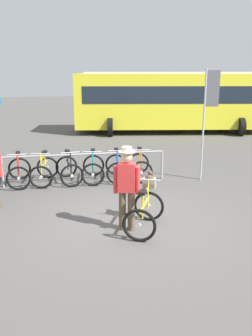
% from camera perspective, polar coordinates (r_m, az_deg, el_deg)
% --- Properties ---
extents(ground_plane, '(80.00, 80.00, 0.00)m').
position_cam_1_polar(ground_plane, '(7.78, 0.33, -8.44)').
color(ground_plane, '#514F4C').
extents(bike_rack_rail, '(4.61, 0.27, 0.88)m').
position_cam_1_polar(bike_rack_rail, '(10.20, -6.59, 1.39)').
color(bike_rack_rail, '#99999E').
rests_on(bike_rack_rail, ground).
extents(racked_bike_red, '(0.70, 1.14, 0.98)m').
position_cam_1_polar(racked_bike_red, '(10.52, -16.73, -0.62)').
color(racked_bike_red, black).
rests_on(racked_bike_red, ground).
extents(racked_bike_yellow, '(0.86, 1.21, 0.97)m').
position_cam_1_polar(racked_bike_yellow, '(10.46, -12.93, -0.45)').
color(racked_bike_yellow, black).
rests_on(racked_bike_yellow, ground).
extents(racked_bike_black, '(0.75, 1.14, 0.97)m').
position_cam_1_polar(racked_bike_black, '(10.44, -9.09, -0.27)').
color(racked_bike_black, black).
rests_on(racked_bike_black, ground).
extents(racked_bike_teal, '(0.82, 1.20, 0.97)m').
position_cam_1_polar(racked_bike_teal, '(10.48, -5.27, -0.09)').
color(racked_bike_teal, black).
rests_on(racked_bike_teal, ground).
extents(racked_bike_blue, '(0.80, 1.17, 0.97)m').
position_cam_1_polar(racked_bike_blue, '(10.55, -1.48, 0.08)').
color(racked_bike_blue, black).
rests_on(racked_bike_blue, ground).
extents(racked_bike_orange, '(0.84, 1.22, 0.98)m').
position_cam_1_polar(racked_bike_orange, '(10.67, 2.24, 0.25)').
color(racked_bike_orange, black).
rests_on(racked_bike_orange, ground).
extents(featured_bicycle, '(1.07, 1.26, 1.09)m').
position_cam_1_polar(featured_bicycle, '(7.29, 3.14, -6.04)').
color(featured_bicycle, black).
rests_on(featured_bicycle, ground).
extents(person_with_featured_bike, '(0.50, 0.32, 1.72)m').
position_cam_1_polar(person_with_featured_bike, '(7.04, 0.12, -2.80)').
color(person_with_featured_bike, brown).
rests_on(person_with_featured_bike, ground).
extents(bus_distant, '(10.30, 4.65, 3.08)m').
position_cam_1_polar(bus_distant, '(19.02, 7.50, 10.94)').
color(bus_distant, yellow).
rests_on(bus_distant, ground).
extents(banner_flag, '(0.45, 0.05, 3.20)m').
position_cam_1_polar(banner_flag, '(10.53, 13.12, 9.97)').
color(banner_flag, '#B2B2B7').
rests_on(banner_flag, ground).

